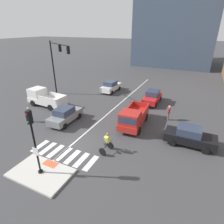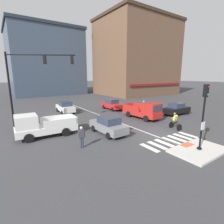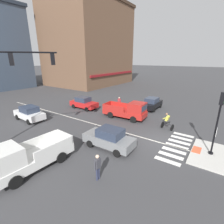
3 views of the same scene
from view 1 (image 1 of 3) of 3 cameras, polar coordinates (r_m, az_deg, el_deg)
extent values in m
plane|color=#3D3D3F|center=(16.22, -11.83, -10.10)|extent=(300.00, 300.00, 0.00)
cube|color=beige|center=(14.13, -21.05, -17.11)|extent=(4.14, 2.57, 0.15)
cube|color=#DB5B38|center=(14.55, -18.45, -14.87)|extent=(1.10, 0.60, 0.01)
cylinder|color=black|center=(14.05, -21.14, -16.69)|extent=(0.32, 0.32, 0.12)
cylinder|color=black|center=(12.94, -22.41, -10.40)|extent=(0.12, 0.12, 3.62)
cube|color=white|center=(13.00, -22.52, -11.21)|extent=(0.44, 0.03, 0.56)
cube|color=black|center=(11.87, -24.13, -1.49)|extent=(0.24, 0.28, 0.84)
sphere|color=red|center=(11.68, -24.91, -0.70)|extent=(0.12, 0.12, 0.12)
sphere|color=green|center=(11.89, -24.49, -2.87)|extent=(0.12, 0.12, 0.12)
cube|color=silver|center=(16.97, -21.28, -9.71)|extent=(0.44, 1.80, 0.01)
cube|color=silver|center=(16.44, -19.21, -10.56)|extent=(0.44, 1.80, 0.01)
cube|color=silver|center=(15.93, -17.00, -11.45)|extent=(0.44, 1.80, 0.01)
cube|color=silver|center=(15.46, -14.64, -12.38)|extent=(0.44, 1.80, 0.01)
cube|color=silver|center=(15.01, -12.11, -13.35)|extent=(0.44, 1.80, 0.01)
cube|color=silver|center=(14.60, -9.40, -14.34)|extent=(0.44, 1.80, 0.01)
cube|color=silver|center=(14.22, -6.53, -15.35)|extent=(0.44, 1.80, 0.01)
cube|color=silver|center=(23.94, 2.06, 2.32)|extent=(0.14, 28.00, 0.01)
cylinder|color=black|center=(28.26, -17.59, 12.64)|extent=(0.18, 0.18, 7.48)
cylinder|color=black|center=(24.74, -16.17, 19.44)|extent=(5.67, 3.32, 0.11)
cube|color=black|center=(24.48, -15.77, 18.38)|extent=(0.37, 0.39, 0.80)
sphere|color=gold|center=(24.53, -15.38, 18.43)|extent=(0.12, 0.12, 0.12)
cube|color=black|center=(22.07, -13.35, 18.01)|extent=(0.37, 0.39, 0.80)
sphere|color=gold|center=(22.13, -12.92, 18.07)|extent=(0.12, 0.12, 0.12)
cube|color=#3D4C60|center=(54.75, 19.46, 23.09)|extent=(18.46, 17.29, 17.51)
cube|color=red|center=(24.82, 12.28, 4.19)|extent=(1.72, 4.11, 0.70)
cube|color=#2D384C|center=(24.74, 12.51, 5.75)|extent=(1.49, 1.91, 0.64)
cylinder|color=black|center=(23.62, 13.37, 2.10)|extent=(0.18, 0.60, 0.60)
cylinder|color=black|center=(23.99, 9.52, 2.79)|extent=(0.18, 0.60, 0.60)
cylinder|color=black|center=(25.96, 14.70, 4.02)|extent=(0.18, 0.60, 0.60)
cylinder|color=black|center=(26.29, 11.16, 4.64)|extent=(0.18, 0.60, 0.60)
cube|color=black|center=(16.99, 22.87, -7.37)|extent=(4.10, 1.71, 0.70)
cube|color=#2D384C|center=(16.66, 22.73, -5.32)|extent=(1.90, 1.48, 0.64)
cylinder|color=black|center=(17.94, 26.93, -7.73)|extent=(0.60, 0.18, 0.60)
cylinder|color=black|center=(16.52, 26.84, -10.61)|extent=(0.60, 0.18, 0.60)
cylinder|color=black|center=(17.92, 18.87, -6.26)|extent=(0.60, 0.18, 0.60)
cylinder|color=black|center=(16.49, 18.03, -9.01)|extent=(0.60, 0.18, 0.60)
cube|color=slate|center=(19.90, -14.12, -1.27)|extent=(1.80, 4.14, 0.70)
cube|color=#2D384C|center=(19.52, -14.58, 0.32)|extent=(1.52, 1.93, 0.64)
cylinder|color=black|center=(21.42, -13.75, -0.35)|extent=(0.19, 0.60, 0.60)
cylinder|color=black|center=(20.50, -10.03, -1.17)|extent=(0.19, 0.60, 0.60)
cylinder|color=black|center=(19.71, -18.16, -3.21)|extent=(0.19, 0.60, 0.60)
cylinder|color=black|center=(18.71, -14.31, -4.25)|extent=(0.19, 0.60, 0.60)
cube|color=white|center=(28.79, -0.33, 7.61)|extent=(1.84, 4.16, 0.70)
cube|color=#2D384C|center=(28.47, -0.48, 8.82)|extent=(1.55, 1.95, 0.64)
cylinder|color=black|center=(30.34, -0.60, 7.82)|extent=(0.20, 0.61, 0.60)
cylinder|color=black|center=(29.62, 2.27, 7.38)|extent=(0.20, 0.61, 0.60)
cylinder|color=black|center=(28.23, -3.05, 6.48)|extent=(0.20, 0.61, 0.60)
cylinder|color=black|center=(27.46, -0.03, 5.99)|extent=(0.20, 0.61, 0.60)
cube|color=white|center=(24.67, -19.31, 3.28)|extent=(5.19, 2.17, 0.60)
cube|color=white|center=(25.57, -22.04, 5.62)|extent=(1.79, 1.89, 1.10)
cube|color=#2D384C|center=(26.17, -23.26, 6.02)|extent=(0.17, 1.62, 0.60)
cube|color=white|center=(23.19, -19.36, 3.52)|extent=(2.81, 0.27, 0.60)
cube|color=white|center=(24.33, -16.34, 4.90)|extent=(2.81, 0.27, 0.60)
cube|color=white|center=(22.75, -15.19, 3.67)|extent=(0.19, 1.80, 0.60)
cylinder|color=black|center=(25.40, -23.13, 2.53)|extent=(0.77, 0.28, 0.76)
cylinder|color=black|center=(26.46, -20.15, 3.88)|extent=(0.77, 0.28, 0.76)
cylinder|color=black|center=(23.23, -18.44, 1.29)|extent=(0.77, 0.28, 0.76)
cylinder|color=black|center=(24.40, -15.41, 2.80)|extent=(0.77, 0.28, 0.76)
cube|color=red|center=(18.85, 6.86, -2.08)|extent=(2.19, 5.20, 0.60)
cube|color=red|center=(17.09, 5.53, -1.78)|extent=(1.90, 1.80, 1.10)
cube|color=#2D384C|center=(16.34, 4.68, -2.73)|extent=(1.62, 0.17, 0.60)
cube|color=red|center=(19.31, 10.32, 0.34)|extent=(0.28, 2.81, 0.60)
cube|color=red|center=(19.70, 5.28, 1.15)|extent=(0.28, 2.81, 0.60)
cube|color=red|center=(20.81, 8.84, 2.28)|extent=(1.80, 0.20, 0.60)
cylinder|color=black|center=(17.45, 8.27, -5.64)|extent=(0.28, 0.77, 0.76)
cylinder|color=black|center=(17.88, 2.60, -4.57)|extent=(0.28, 0.77, 0.76)
cylinder|color=black|center=(20.03, 10.43, -1.60)|extent=(0.28, 0.77, 0.76)
cylinder|color=black|center=(20.41, 5.45, -0.75)|extent=(0.28, 0.77, 0.76)
cylinder|color=black|center=(15.33, -0.51, -10.28)|extent=(0.66, 0.15, 0.66)
cylinder|color=black|center=(14.66, -2.98, -12.19)|extent=(0.66, 0.15, 0.66)
cylinder|color=black|center=(14.86, -1.72, -10.53)|extent=(0.20, 0.89, 0.05)
cylinder|color=black|center=(14.64, -2.16, -10.28)|extent=(0.04, 0.04, 0.30)
cylinder|color=black|center=(15.00, -0.63, -8.74)|extent=(0.44, 0.11, 0.04)
cylinder|color=black|center=(14.78, -2.03, -9.89)|extent=(0.19, 0.41, 0.33)
cylinder|color=black|center=(14.70, -1.53, -10.10)|extent=(0.19, 0.41, 0.33)
cube|color=#DBD64C|center=(14.57, -1.56, -8.42)|extent=(0.40, 0.43, 0.60)
sphere|color=#936B4C|center=(14.43, -1.29, -6.85)|extent=(0.22, 0.22, 0.22)
cylinder|color=#DBD64C|center=(14.77, -1.64, -7.91)|extent=(0.16, 0.46, 0.31)
cylinder|color=#DBD64C|center=(14.61, -0.63, -8.31)|extent=(0.16, 0.46, 0.31)
cylinder|color=#2D334C|center=(21.28, -24.11, -1.75)|extent=(0.12, 0.12, 0.82)
cylinder|color=#2D334C|center=(21.16, -23.85, -1.85)|extent=(0.12, 0.12, 0.82)
cube|color=#3F3F47|center=(20.94, -24.31, -0.06)|extent=(0.37, 0.24, 0.60)
cylinder|color=#3F3F47|center=(21.14, -24.67, -0.06)|extent=(0.09, 0.09, 0.56)
cylinder|color=#3F3F47|center=(20.78, -23.90, -0.32)|extent=(0.09, 0.09, 0.56)
sphere|color=beige|center=(20.78, -24.52, 1.04)|extent=(0.22, 0.22, 0.22)
cylinder|color=#6B6051|center=(20.77, 17.00, -1.24)|extent=(0.12, 0.12, 0.82)
cylinder|color=#6B6051|center=(20.62, 16.89, -1.41)|extent=(0.12, 0.12, 0.82)
cube|color=#B73338|center=(20.41, 17.19, 0.47)|extent=(0.25, 0.38, 0.60)
cylinder|color=#B73338|center=(20.63, 17.33, 0.57)|extent=(0.09, 0.09, 0.56)
cylinder|color=#B73338|center=(20.22, 17.01, 0.11)|extent=(0.09, 0.09, 0.56)
sphere|color=beige|center=(20.24, 17.34, 1.60)|extent=(0.22, 0.22, 0.22)
camera|label=2|loc=(20.43, -59.96, 1.36)|focal=27.06mm
camera|label=3|loc=(22.53, -47.99, 11.02)|focal=26.38mm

